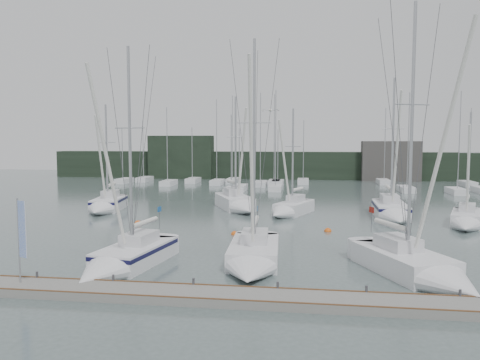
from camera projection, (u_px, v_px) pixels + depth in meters
name	position (u px, v px, depth m)	size (l,w,h in m)	color
ground	(246.00, 271.00, 25.94)	(160.00, 160.00, 0.00)	#4B5B59
dock	(232.00, 297.00, 20.99)	(24.00, 2.00, 0.40)	slate
far_treeline	(288.00, 165.00, 86.88)	(90.00, 4.00, 5.00)	black
far_building_left	(181.00, 157.00, 87.58)	(12.00, 3.00, 8.00)	black
far_building_right	(391.00, 161.00, 82.31)	(10.00, 3.00, 7.00)	#403D3B
mast_forest	(291.00, 184.00, 71.97)	(58.39, 20.77, 14.60)	white
sailboat_near_left	(121.00, 261.00, 25.89)	(3.98, 8.82, 13.38)	white
sailboat_near_center	(252.00, 260.00, 26.24)	(3.28, 9.39, 14.03)	white
sailboat_near_right	(424.00, 271.00, 23.85)	(6.23, 9.18, 15.41)	white
sailboat_mid_a	(105.00, 206.00, 47.11)	(3.70, 8.13, 11.63)	white
sailboat_mid_b	(239.00, 205.00, 47.78)	(6.15, 9.24, 12.55)	white
sailboat_mid_c	(288.00, 210.00, 44.76)	(4.74, 7.37, 10.95)	white
sailboat_mid_d	(393.00, 213.00, 42.46)	(3.10, 8.95, 13.80)	white
sailboat_mid_e	(466.00, 221.00, 38.69)	(4.65, 7.83, 10.29)	white
buoy_a	(234.00, 234.00, 35.86)	(0.53, 0.53, 0.53)	#DD5713
buoy_b	(328.00, 231.00, 37.02)	(0.58, 0.58, 0.58)	#DD5713
buoy_c	(138.00, 224.00, 40.25)	(0.65, 0.65, 0.65)	#DD5713
dock_banner	(21.00, 233.00, 22.18)	(0.58, 0.29, 4.08)	#A5A7AD
seagull	(271.00, 110.00, 28.12)	(0.94, 0.42, 0.19)	white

